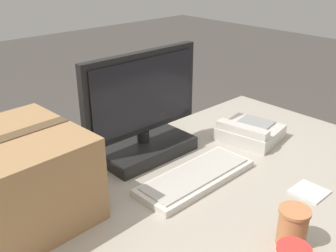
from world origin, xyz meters
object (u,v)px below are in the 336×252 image
at_px(keyboard, 196,177).
at_px(desk_phone, 250,132).
at_px(cardboard_box, 14,180).
at_px(paper_cup_right, 293,227).
at_px(monitor, 143,118).
at_px(sticky_note_pad, 309,192).

height_order(keyboard, desk_phone, desk_phone).
height_order(desk_phone, cardboard_box, cardboard_box).
height_order(keyboard, paper_cup_right, paper_cup_right).
height_order(monitor, sticky_note_pad, monitor).
bearing_deg(monitor, sticky_note_pad, -68.91).
bearing_deg(monitor, paper_cup_right, -93.53).
bearing_deg(cardboard_box, monitor, 6.99).
bearing_deg(monitor, keyboard, -89.19).
xyz_separation_m(desk_phone, cardboard_box, (-0.87, 0.13, 0.09)).
bearing_deg(monitor, desk_phone, -27.01).
relative_size(desk_phone, cardboard_box, 0.66).
bearing_deg(keyboard, sticky_note_pad, -55.20).
xyz_separation_m(keyboard, sticky_note_pad, (0.21, -0.28, -0.01)).
bearing_deg(paper_cup_right, keyboard, 83.44).
height_order(cardboard_box, sticky_note_pad, cardboard_box).
relative_size(desk_phone, paper_cup_right, 2.34).
bearing_deg(keyboard, cardboard_box, 157.20).
distance_m(monitor, sticky_note_pad, 0.60).
xyz_separation_m(keyboard, paper_cup_right, (-0.04, -0.37, 0.04)).
xyz_separation_m(keyboard, desk_phone, (0.37, 0.07, 0.02)).
bearing_deg(keyboard, paper_cup_right, -97.65).
height_order(paper_cup_right, sticky_note_pad, paper_cup_right).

